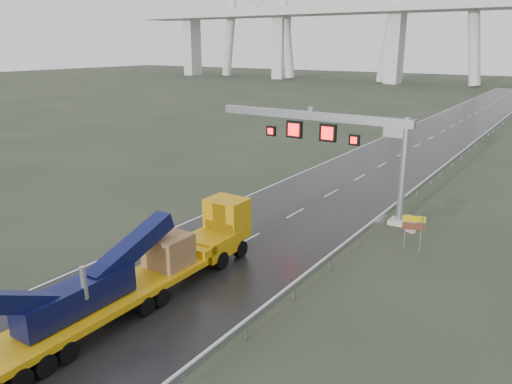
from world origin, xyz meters
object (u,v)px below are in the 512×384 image
Objects in this scene: heavy_haul_truck at (154,264)px; striped_barrier at (411,224)px; sign_gantry at (337,135)px; exit_sign_pair at (414,226)px.

striped_barrier is (7.89, 15.13, -0.99)m from heavy_haul_truck.
sign_gantry is 13.88× the size of striped_barrier.
sign_gantry is at bearing 82.46° from heavy_haul_truck.
striped_barrier is at bearing -10.34° from sign_gantry.
exit_sign_pair is at bearing -30.73° from sign_gantry.
exit_sign_pair is at bearing -48.34° from striped_barrier.
sign_gantry reaches higher than heavy_haul_truck.
sign_gantry is 8.99m from exit_sign_pair.
heavy_haul_truck reaches higher than exit_sign_pair.
striped_barrier is (-1.00, 3.02, -1.02)m from exit_sign_pair.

